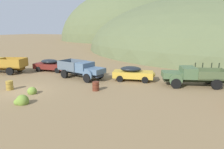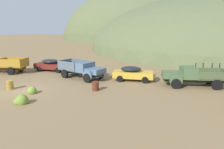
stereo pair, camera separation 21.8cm
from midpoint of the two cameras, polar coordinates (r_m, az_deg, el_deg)
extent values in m
plane|color=olive|center=(19.86, -24.46, -4.40)|extent=(300.00, 300.00, 0.00)
ellipsoid|color=#56603D|center=(100.63, 6.83, 9.73)|extent=(76.62, 61.92, 49.08)
ellipsoid|color=#56603D|center=(71.84, 26.44, 7.22)|extent=(73.05, 88.08, 30.16)
cube|color=#593D12|center=(29.15, -29.38, 1.67)|extent=(6.13, 2.67, 0.36)
cube|color=#A47826|center=(28.16, -26.68, 2.12)|extent=(3.54, 2.82, 0.12)
cube|color=#A47826|center=(28.91, -25.71, 3.54)|extent=(2.99, 0.99, 0.95)
cube|color=#A47826|center=(27.26, -27.93, 2.81)|extent=(2.99, 0.99, 0.95)
cube|color=#A47826|center=(27.29, -24.18, 3.20)|extent=(0.68, 1.95, 0.95)
cylinder|color=black|center=(28.96, -25.05, 1.70)|extent=(1.00, 0.55, 0.96)
cylinder|color=black|center=(27.24, -27.32, 0.82)|extent=(1.00, 0.55, 0.96)
cube|color=maroon|center=(27.79, -17.06, 2.35)|extent=(4.71, 2.42, 0.68)
ellipsoid|color=black|center=(27.85, -17.61, 3.58)|extent=(2.53, 1.94, 0.57)
ellipsoid|color=maroon|center=(26.72, -13.42, 2.30)|extent=(1.17, 1.62, 0.61)
cylinder|color=black|center=(26.32, -15.59, 1.12)|extent=(0.70, 0.28, 0.68)
cylinder|color=black|center=(27.91, -13.54, 1.89)|extent=(0.70, 0.28, 0.68)
cylinder|color=black|center=(27.90, -20.48, 1.42)|extent=(0.70, 0.28, 0.68)
cylinder|color=black|center=(29.41, -18.28, 2.15)|extent=(0.70, 0.28, 0.68)
cube|color=#262D39|center=(22.91, -8.89, 0.54)|extent=(5.48, 2.01, 0.36)
cube|color=slate|center=(21.51, -5.09, 1.08)|extent=(2.01, 2.01, 0.55)
cube|color=#B7B2A8|center=(21.03, -3.43, 0.75)|extent=(0.31, 1.17, 0.44)
cylinder|color=slate|center=(20.99, -7.32, -0.27)|extent=(1.21, 0.41, 1.20)
cylinder|color=slate|center=(22.49, -3.86, 0.70)|extent=(1.21, 0.41, 1.20)
cube|color=slate|center=(22.43, -8.00, 2.14)|extent=(1.62, 2.17, 1.05)
cube|color=black|center=(22.02, -6.94, 2.53)|extent=(0.38, 1.64, 0.59)
cube|color=#4D5B67|center=(23.90, -11.47, 1.54)|extent=(3.08, 2.55, 0.12)
cube|color=#4D5B67|center=(23.12, -13.36, 2.41)|extent=(2.69, 0.64, 0.95)
cube|color=#4D5B67|center=(24.50, -9.80, 3.16)|extent=(2.69, 0.64, 0.95)
cube|color=#4D5B67|center=(24.75, -13.62, 3.08)|extent=(0.50, 2.03, 0.95)
cylinder|color=black|center=(21.02, -7.40, -1.04)|extent=(1.00, 0.46, 0.96)
cylinder|color=black|center=(22.59, -3.77, 0.03)|extent=(1.00, 0.46, 0.96)
cylinder|color=black|center=(23.45, -13.69, 0.16)|extent=(1.00, 0.46, 0.96)
cylinder|color=black|center=(24.87, -10.02, 1.05)|extent=(1.00, 0.46, 0.96)
cube|color=gold|center=(21.77, 5.71, 0.03)|extent=(4.54, 2.63, 0.68)
ellipsoid|color=black|center=(21.67, 5.07, 1.61)|extent=(2.50, 1.98, 0.57)
ellipsoid|color=gold|center=(21.68, 10.77, 0.00)|extent=(1.22, 1.56, 0.61)
cylinder|color=black|center=(20.94, 9.08, -1.55)|extent=(0.71, 0.34, 0.68)
cylinder|color=black|center=(22.62, 9.23, -0.46)|extent=(0.71, 0.34, 0.68)
cylinder|color=black|center=(21.17, 1.91, -1.23)|extent=(0.71, 0.34, 0.68)
cylinder|color=black|center=(22.84, 2.59, -0.18)|extent=(0.71, 0.34, 0.68)
cube|color=#232B1B|center=(21.15, 21.86, -1.30)|extent=(5.74, 2.71, 0.36)
cube|color=#47603D|center=(20.53, 16.32, 0.02)|extent=(2.25, 2.19, 0.55)
cube|color=#B7B2A8|center=(20.39, 13.99, 0.00)|extent=(0.45, 1.14, 0.44)
cylinder|color=#47603D|center=(21.63, 16.39, -0.31)|extent=(1.20, 0.55, 1.20)
cylinder|color=#47603D|center=(19.70, 17.49, -1.66)|extent=(1.20, 0.55, 1.20)
cube|color=#47603D|center=(20.84, 20.59, 0.60)|extent=(1.88, 2.28, 1.05)
cube|color=black|center=(20.65, 19.04, 1.21)|extent=(0.57, 1.60, 0.59)
cube|color=#495735|center=(21.60, 25.90, -0.73)|extent=(3.39, 2.86, 0.12)
cube|color=#495735|center=(22.46, 25.10, 0.90)|extent=(2.78, 1.00, 0.70)
cube|color=#495735|center=(20.58, 26.98, -0.29)|extent=(2.78, 1.00, 0.70)
cube|color=#232B1B|center=(22.77, 27.99, 2.30)|extent=(0.10, 0.10, 0.50)
cube|color=#232B1B|center=(22.50, 26.29, 2.36)|extent=(0.10, 0.10, 0.50)
cube|color=#232B1B|center=(22.20, 24.20, 2.44)|extent=(0.10, 0.10, 0.50)
cube|color=#232B1B|center=(21.98, 22.41, 2.51)|extent=(0.10, 0.10, 0.50)
cylinder|color=black|center=(21.74, 16.32, -0.99)|extent=(1.00, 0.57, 0.96)
cylinder|color=black|center=(19.72, 17.47, -2.48)|extent=(1.00, 0.57, 0.96)
cylinder|color=black|center=(22.75, 25.44, -1.14)|extent=(1.00, 0.57, 0.96)
cylinder|color=black|center=(20.82, 27.41, -2.56)|extent=(1.00, 0.57, 0.96)
cylinder|color=#5B2819|center=(18.27, -5.00, -3.33)|extent=(0.61, 0.61, 0.83)
torus|color=#401C11|center=(18.23, -5.01, -2.83)|extent=(0.65, 0.65, 0.03)
torus|color=#401C11|center=(18.32, -4.99, -3.83)|extent=(0.65, 0.65, 0.03)
cylinder|color=olive|center=(20.77, -27.45, -2.76)|extent=(0.62, 0.62, 0.84)
torus|color=brown|center=(20.73, -27.50, -2.31)|extent=(0.67, 0.67, 0.03)
torus|color=brown|center=(20.81, -27.40, -3.21)|extent=(0.67, 0.67, 0.03)
ellipsoid|color=olive|center=(18.79, -22.13, -4.46)|extent=(0.83, 0.75, 0.77)
ellipsoid|color=olive|center=(18.85, -22.36, -4.64)|extent=(0.59, 0.53, 0.53)
ellipsoid|color=olive|center=(16.73, -25.41, -7.09)|extent=(0.75, 0.67, 0.56)
ellipsoid|color=olive|center=(16.56, -24.51, -6.82)|extent=(0.97, 0.87, 0.93)
ellipsoid|color=#3D702D|center=(30.99, -17.96, 2.59)|extent=(1.37, 1.23, 1.02)
ellipsoid|color=#3D702D|center=(31.07, -18.11, 2.60)|extent=(1.34, 1.20, 1.02)
ellipsoid|color=#3D702D|center=(30.79, -18.37, 2.71)|extent=(1.37, 1.23, 1.44)
camera|label=1|loc=(0.11, -90.31, -0.07)|focal=32.06mm
camera|label=2|loc=(0.11, 89.69, 0.07)|focal=32.06mm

